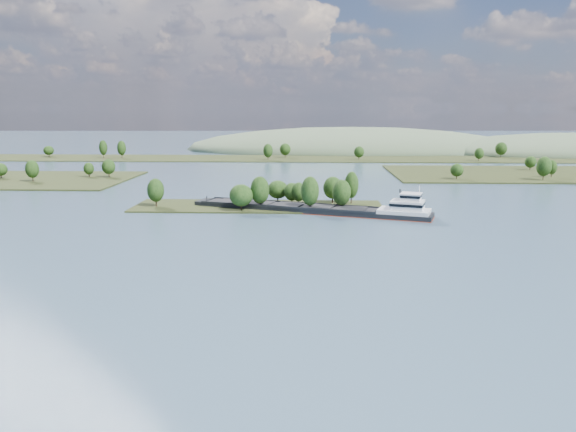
{
  "coord_description": "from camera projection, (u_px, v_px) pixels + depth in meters",
  "views": [
    {
      "loc": [
        21.32,
        -42.48,
        39.14
      ],
      "look_at": [
        14.07,
        130.0,
        6.0
      ],
      "focal_mm": 35.0,
      "sensor_mm": 36.0,
      "label": 1
    }
  ],
  "objects": [
    {
      "name": "hill_west",
      "position": [
        352.0,
        150.0,
        538.07
      ],
      "size": [
        320.0,
        160.0,
        44.0
      ],
      "primitive_type": "ellipsoid",
      "color": "#4A5C3F",
      "rests_on": "ground"
    },
    {
      "name": "tree_island",
      "position": [
        273.0,
        198.0,
        224.27
      ],
      "size": [
        100.0,
        30.7,
        14.65
      ],
      "color": "#242C13",
      "rests_on": "ground"
    },
    {
      "name": "cargo_barge",
      "position": [
        325.0,
        209.0,
        213.63
      ],
      "size": [
        92.66,
        39.05,
        12.68
      ],
      "color": "black",
      "rests_on": "ground"
    },
    {
      "name": "back_shoreline",
      "position": [
        295.0,
        158.0,
        441.75
      ],
      "size": [
        900.0,
        60.0,
        15.23
      ],
      "color": "#242C13",
      "rests_on": "ground"
    },
    {
      "name": "ground",
      "position": [
        240.0,
        242.0,
        167.69
      ],
      "size": [
        1800.0,
        1800.0,
        0.0
      ],
      "primitive_type": "plane",
      "color": "#3E566B",
      "rests_on": "ground"
    }
  ]
}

